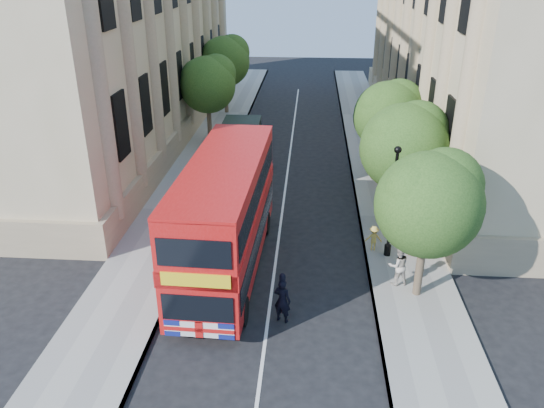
% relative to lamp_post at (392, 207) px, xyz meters
% --- Properties ---
extents(ground, '(120.00, 120.00, 0.00)m').
position_rel_lamp_post_xyz_m(ground, '(-5.00, -6.00, -2.51)').
color(ground, black).
rests_on(ground, ground).
extents(pavement_right, '(3.50, 80.00, 0.12)m').
position_rel_lamp_post_xyz_m(pavement_right, '(0.75, 4.00, -2.45)').
color(pavement_right, gray).
rests_on(pavement_right, ground).
extents(pavement_left, '(3.50, 80.00, 0.12)m').
position_rel_lamp_post_xyz_m(pavement_left, '(-10.75, 4.00, -2.45)').
color(pavement_left, gray).
rests_on(pavement_left, ground).
extents(building_right, '(12.00, 38.00, 18.00)m').
position_rel_lamp_post_xyz_m(building_right, '(8.80, 18.00, 6.49)').
color(building_right, tan).
rests_on(building_right, ground).
extents(building_left, '(12.00, 38.00, 18.00)m').
position_rel_lamp_post_xyz_m(building_left, '(-18.80, 18.00, 6.49)').
color(building_left, tan).
rests_on(building_left, ground).
extents(tree_right_near, '(4.00, 4.00, 6.08)m').
position_rel_lamp_post_xyz_m(tree_right_near, '(0.84, -2.97, 1.74)').
color(tree_right_near, '#473828').
rests_on(tree_right_near, ground).
extents(tree_right_mid, '(4.20, 4.20, 6.37)m').
position_rel_lamp_post_xyz_m(tree_right_mid, '(0.84, 3.03, 1.93)').
color(tree_right_mid, '#473828').
rests_on(tree_right_mid, ground).
extents(tree_right_far, '(4.00, 4.00, 6.15)m').
position_rel_lamp_post_xyz_m(tree_right_far, '(0.84, 9.03, 1.80)').
color(tree_right_far, '#473828').
rests_on(tree_right_far, ground).
extents(tree_left_far, '(4.00, 4.00, 6.30)m').
position_rel_lamp_post_xyz_m(tree_left_far, '(-10.96, 16.03, 1.93)').
color(tree_left_far, '#473828').
rests_on(tree_left_far, ground).
extents(tree_left_back, '(4.20, 4.20, 6.65)m').
position_rel_lamp_post_xyz_m(tree_left_back, '(-10.96, 24.03, 2.20)').
color(tree_left_back, '#473828').
rests_on(tree_left_back, ground).
extents(lamp_post, '(0.32, 0.32, 5.16)m').
position_rel_lamp_post_xyz_m(lamp_post, '(0.00, 0.00, 0.00)').
color(lamp_post, black).
rests_on(lamp_post, pavement_right).
extents(double_decker_bus, '(3.14, 10.62, 4.87)m').
position_rel_lamp_post_xyz_m(double_decker_bus, '(-7.03, -1.56, 0.18)').
color(double_decker_bus, '#B60D0C').
rests_on(double_decker_bus, ground).
extents(box_van, '(2.37, 5.60, 3.18)m').
position_rel_lamp_post_xyz_m(box_van, '(-7.90, 9.41, -0.95)').
color(box_van, black).
rests_on(box_van, ground).
extents(police_constable, '(0.77, 0.64, 1.80)m').
position_rel_lamp_post_xyz_m(police_constable, '(-4.47, -5.00, -1.61)').
color(police_constable, black).
rests_on(police_constable, ground).
extents(woman_pedestrian, '(0.97, 0.83, 1.75)m').
position_rel_lamp_post_xyz_m(woman_pedestrian, '(0.10, -2.35, -1.52)').
color(woman_pedestrian, beige).
rests_on(woman_pedestrian, pavement_right).
extents(child_a, '(0.75, 0.35, 1.25)m').
position_rel_lamp_post_xyz_m(child_a, '(1.10, 0.09, -1.76)').
color(child_a, orange).
rests_on(child_a, pavement_right).
extents(child_b, '(0.77, 0.45, 1.19)m').
position_rel_lamp_post_xyz_m(child_b, '(-0.60, 0.44, -1.80)').
color(child_b, gold).
rests_on(child_b, pavement_right).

